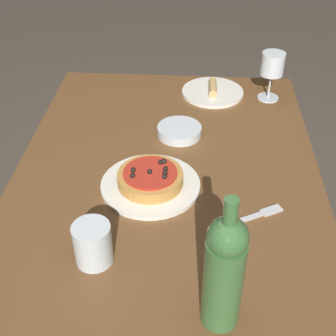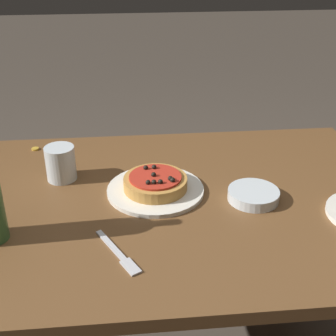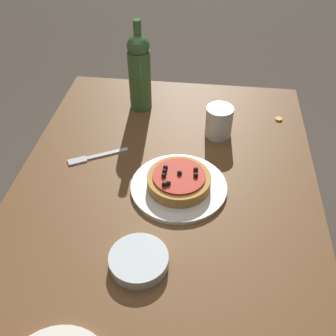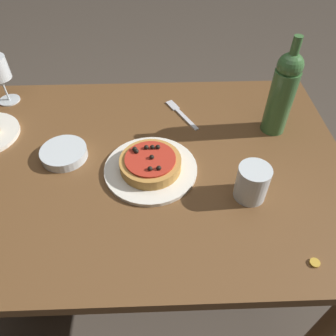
{
  "view_description": "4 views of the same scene",
  "coord_description": "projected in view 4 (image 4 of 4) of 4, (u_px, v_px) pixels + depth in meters",
  "views": [
    {
      "loc": [
        -1.04,
        -0.07,
        1.53
      ],
      "look_at": [
        -0.08,
        -0.01,
        0.8
      ],
      "focal_mm": 50.0,
      "sensor_mm": 36.0,
      "label": 1
    },
    {
      "loc": [
        -0.12,
        -1.1,
        1.39
      ],
      "look_at": [
        -0.01,
        0.02,
        0.79
      ],
      "focal_mm": 50.0,
      "sensor_mm": 36.0,
      "label": 2
    },
    {
      "loc": [
        0.75,
        0.11,
        1.49
      ],
      "look_at": [
        -0.02,
        0.01,
        0.8
      ],
      "focal_mm": 42.0,
      "sensor_mm": 36.0,
      "label": 3
    },
    {
      "loc": [
        -0.07,
        0.71,
        1.41
      ],
      "look_at": [
        -0.09,
        0.09,
        0.76
      ],
      "focal_mm": 35.0,
      "sensor_mm": 36.0,
      "label": 4
    }
  ],
  "objects": [
    {
      "name": "fork",
      "position": [
        180.0,
        113.0,
        1.16
      ],
      "size": [
        0.11,
        0.18,
        0.0
      ],
      "rotation": [
        0.0,
        0.0,
        -1.08
      ],
      "color": "silver",
      "rests_on": "dining_table"
    },
    {
      "name": "pizza",
      "position": [
        150.0,
        163.0,
        0.95
      ],
      "size": [
        0.18,
        0.18,
        0.05
      ],
      "color": "#BC843D",
      "rests_on": "dinner_plate"
    },
    {
      "name": "dinner_plate",
      "position": [
        151.0,
        169.0,
        0.97
      ],
      "size": [
        0.27,
        0.27,
        0.01
      ],
      "color": "white",
      "rests_on": "dining_table"
    },
    {
      "name": "wine_bottle",
      "position": [
        282.0,
        92.0,
        1.0
      ],
      "size": [
        0.08,
        0.08,
        0.32
      ],
      "color": "#3D6B38",
      "rests_on": "dining_table"
    },
    {
      "name": "water_cup",
      "position": [
        252.0,
        183.0,
        0.87
      ],
      "size": [
        0.09,
        0.09,
        0.1
      ],
      "color": "silver",
      "rests_on": "dining_table"
    },
    {
      "name": "ground_plane",
      "position": [
        147.0,
        269.0,
        1.51
      ],
      "size": [
        14.0,
        14.0,
        0.0
      ],
      "primitive_type": "plane",
      "color": "#4C4238"
    },
    {
      "name": "dining_table",
      "position": [
        138.0,
        180.0,
        1.06
      ],
      "size": [
        1.29,
        0.88,
        0.7
      ],
      "color": "brown",
      "rests_on": "ground_plane"
    },
    {
      "name": "side_bowl",
      "position": [
        64.0,
        153.0,
        1.0
      ],
      "size": [
        0.14,
        0.14,
        0.03
      ],
      "color": "silver",
      "rests_on": "dining_table"
    },
    {
      "name": "bottle_cap",
      "position": [
        315.0,
        263.0,
        0.76
      ],
      "size": [
        0.02,
        0.02,
        0.01
      ],
      "color": "gold",
      "rests_on": "dining_table"
    }
  ]
}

